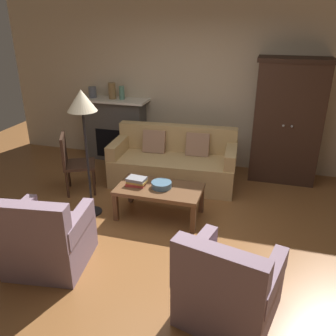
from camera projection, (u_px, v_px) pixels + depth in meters
name	position (u px, v px, depth m)	size (l,w,h in m)	color
ground_plane	(158.00, 239.00, 4.21)	(9.60, 9.60, 0.00)	brown
back_wall	(203.00, 84.00, 5.90)	(7.20, 0.10, 2.80)	beige
fireplace	(115.00, 129.00, 6.41)	(1.26, 0.48, 1.12)	#4C4947
armoire	(287.00, 121.00, 5.43)	(1.06, 0.57, 1.91)	#382319
couch	(174.00, 163.00, 5.55)	(1.97, 0.97, 0.86)	tan
coffee_table	(159.00, 191.00, 4.56)	(1.10, 0.60, 0.42)	brown
fruit_bowl	(161.00, 185.00, 4.52)	(0.26, 0.26, 0.08)	slate
book_stack	(136.00, 181.00, 4.59)	(0.26, 0.20, 0.10)	#B73833
mantel_vase_slate	(93.00, 92.00, 6.23)	(0.14, 0.14, 0.19)	#565B66
mantel_vase_bronze	(112.00, 91.00, 6.12)	(0.13, 0.13, 0.28)	olive
mantel_vase_jade	(122.00, 93.00, 6.08)	(0.09, 0.09, 0.23)	slate
armchair_near_left	(47.00, 240.00, 3.65)	(0.87, 0.87, 0.88)	gray
armchair_near_right	(228.00, 289.00, 3.00)	(0.92, 0.93, 0.88)	gray
side_chair_wooden	(73.00, 160.00, 5.16)	(0.59, 0.59, 0.90)	#382319
floor_lamp	(82.00, 108.00, 4.21)	(0.36, 0.36, 1.66)	black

